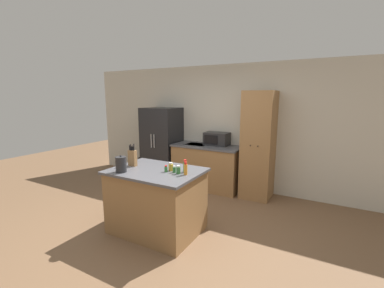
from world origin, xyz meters
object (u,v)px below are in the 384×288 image
object	(u,v)px
spice_bottle_pale_salt	(174,169)
fire_extinguisher	(140,168)
knife_block	(132,158)
microwave	(217,139)
kettle	(121,164)
pantry_cabinet	(258,145)
spice_bottle_short_red	(171,167)
spice_bottle_orange_cap	(178,170)
spice_bottle_tall_dark	(185,166)
refrigerator	(162,144)
spice_bottle_green_herb	(166,169)
spice_bottle_amber_oil	(186,169)

from	to	relation	value
spice_bottle_pale_salt	fire_extinguisher	size ratio (longest dim) A/B	0.19
knife_block	fire_extinguisher	bearing A→B (deg)	128.43
knife_block	spice_bottle_pale_salt	world-z (taller)	knife_block
microwave	spice_bottle_pale_salt	world-z (taller)	microwave
spice_bottle_pale_salt	kettle	world-z (taller)	kettle
pantry_cabinet	spice_bottle_short_red	world-z (taller)	pantry_cabinet
knife_block	spice_bottle_orange_cap	bearing A→B (deg)	-0.50
spice_bottle_tall_dark	fire_extinguisher	size ratio (longest dim) A/B	0.36
knife_block	spice_bottle_tall_dark	world-z (taller)	knife_block
refrigerator	microwave	bearing A→B (deg)	6.39
refrigerator	spice_bottle_orange_cap	size ratio (longest dim) A/B	14.70
spice_bottle_tall_dark	spice_bottle_pale_salt	bearing A→B (deg)	-143.02
spice_bottle_short_red	kettle	size ratio (longest dim) A/B	0.50
knife_block	spice_bottle_green_herb	distance (m)	0.62
spice_bottle_short_red	kettle	world-z (taller)	kettle
knife_block	kettle	bearing A→B (deg)	-76.27
pantry_cabinet	spice_bottle_short_red	distance (m)	2.07
spice_bottle_amber_oil	spice_bottle_pale_salt	xyz separation A→B (m)	(-0.19, 0.02, -0.04)
pantry_cabinet	fire_extinguisher	world-z (taller)	pantry_cabinet
spice_bottle_orange_cap	knife_block	bearing A→B (deg)	179.50
spice_bottle_orange_cap	fire_extinguisher	distance (m)	3.12
spice_bottle_green_herb	kettle	distance (m)	0.62
spice_bottle_amber_oil	spice_bottle_tall_dark	bearing A→B (deg)	122.92
spice_bottle_short_red	fire_extinguisher	xyz separation A→B (m)	(-2.17, 1.86, -0.77)
spice_bottle_tall_dark	spice_bottle_orange_cap	world-z (taller)	spice_bottle_tall_dark
pantry_cabinet	spice_bottle_short_red	xyz separation A→B (m)	(-0.71, -1.94, -0.05)
spice_bottle_short_red	spice_bottle_orange_cap	xyz separation A→B (m)	(0.17, -0.07, -0.00)
refrigerator	pantry_cabinet	xyz separation A→B (m)	(2.23, 0.04, 0.18)
pantry_cabinet	spice_bottle_amber_oil	world-z (taller)	pantry_cabinet
spice_bottle_amber_oil	fire_extinguisher	bearing A→B (deg)	141.82
spice_bottle_orange_cap	kettle	size ratio (longest dim) A/B	0.48
microwave	spice_bottle_orange_cap	bearing A→B (deg)	-80.23
pantry_cabinet	kettle	world-z (taller)	pantry_cabinet
pantry_cabinet	fire_extinguisher	xyz separation A→B (m)	(-2.88, -0.08, -0.82)
microwave	spice_bottle_green_herb	bearing A→B (deg)	-85.55
spice_bottle_short_red	spice_bottle_amber_oil	distance (m)	0.29
knife_block	fire_extinguisher	xyz separation A→B (m)	(-1.52, 1.92, -0.84)
knife_block	spice_bottle_pale_salt	size ratio (longest dim) A/B	3.71
pantry_cabinet	spice_bottle_tall_dark	distance (m)	1.96
spice_bottle_amber_oil	spice_bottle_orange_cap	bearing A→B (deg)	-176.09
pantry_cabinet	spice_bottle_green_herb	bearing A→B (deg)	-110.27
knife_block	spice_bottle_short_red	bearing A→B (deg)	5.78
microwave	kettle	size ratio (longest dim) A/B	2.12
spice_bottle_short_red	spice_bottle_green_herb	distance (m)	0.09
refrigerator	pantry_cabinet	size ratio (longest dim) A/B	0.83
microwave	fire_extinguisher	bearing A→B (deg)	-174.58
knife_block	spice_bottle_pale_salt	xyz separation A→B (m)	(0.73, 0.02, -0.08)
pantry_cabinet	knife_block	size ratio (longest dim) A/B	6.06
spice_bottle_amber_oil	spice_bottle_orange_cap	xyz separation A→B (m)	(-0.11, -0.01, -0.03)
microwave	spice_bottle_orange_cap	xyz separation A→B (m)	(0.36, -2.12, -0.09)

